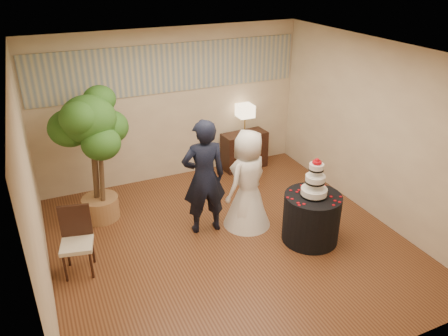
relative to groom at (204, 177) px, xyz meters
name	(u,v)px	position (x,y,z in m)	size (l,w,h in m)	color
floor	(229,243)	(0.19, -0.49, -0.91)	(5.00, 5.00, 0.00)	brown
ceiling	(230,54)	(0.19, -0.49, 1.89)	(5.00, 5.00, 0.00)	white
wall_back	(172,106)	(0.19, 2.01, 0.49)	(5.00, 0.06, 2.80)	beige
wall_front	(347,264)	(0.19, -2.99, 0.49)	(5.00, 0.06, 2.80)	beige
wall_left	(32,195)	(-2.31, -0.49, 0.49)	(0.06, 5.00, 2.80)	beige
wall_right	(373,131)	(2.69, -0.49, 0.49)	(0.06, 5.00, 2.80)	beige
mural_border	(170,68)	(0.19, 1.99, 1.19)	(4.90, 0.02, 0.85)	#A2A797
groom	(204,177)	(0.00, 0.00, 0.00)	(0.67, 0.44, 1.82)	black
bride	(248,180)	(0.67, -0.13, -0.12)	(0.78, 0.75, 1.59)	white
cake_table	(311,218)	(1.34, -0.90, -0.54)	(0.84, 0.84, 0.75)	black
wedding_cake	(315,177)	(1.34, -0.90, 0.14)	(0.39, 0.39, 0.59)	white
console	(244,150)	(1.56, 1.76, -0.54)	(0.89, 0.40, 0.74)	black
table_lamp	(245,119)	(1.56, 1.76, 0.12)	(0.30, 0.30, 0.58)	beige
ficus_tree	(94,157)	(-1.42, 1.01, 0.18)	(1.04, 1.04, 2.18)	#2D5E1D
side_chair	(77,243)	(-1.93, -0.26, -0.44)	(0.43, 0.45, 0.94)	black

